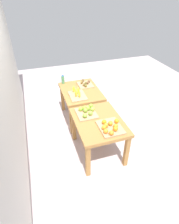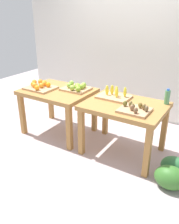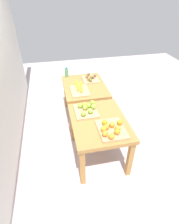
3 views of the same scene
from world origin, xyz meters
TOP-DOWN VIEW (x-y plane):
  - ground_plane at (0.00, 0.00)m, footprint 8.00×8.00m
  - back_wall at (0.00, 1.35)m, footprint 4.40×0.12m
  - display_table_left at (-0.56, 0.00)m, footprint 1.04×0.80m
  - display_table_right at (0.56, 0.00)m, footprint 1.04×0.80m
  - orange_bin at (-0.82, -0.10)m, footprint 0.45×0.37m
  - apple_bin at (-0.30, 0.13)m, footprint 0.40×0.35m
  - banana_crate at (0.34, 0.13)m, footprint 0.44×0.32m
  - kiwi_bin at (0.76, -0.16)m, footprint 0.36×0.32m
  - water_bottle at (1.01, 0.29)m, footprint 0.07×0.07m

SIDE VIEW (x-z plane):
  - ground_plane at x=0.00m, z-range 0.00..0.00m
  - display_table_left at x=-0.56m, z-range 0.26..0.98m
  - display_table_right at x=0.56m, z-range 0.26..0.98m
  - kiwi_bin at x=0.76m, z-range 0.70..0.81m
  - banana_crate at x=0.34m, z-range 0.68..0.85m
  - orange_bin at x=-0.82m, z-range 0.71..0.82m
  - apple_bin at x=-0.30m, z-range 0.71..0.82m
  - water_bottle at x=1.01m, z-range 0.72..0.92m
  - back_wall at x=0.00m, z-range 0.00..3.00m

